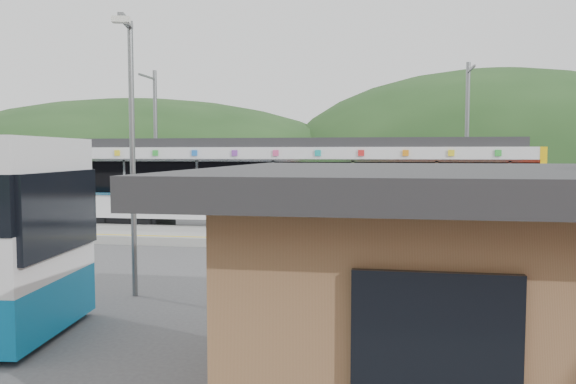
# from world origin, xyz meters

# --- Properties ---
(ground) EXTENTS (120.00, 120.00, 0.00)m
(ground) POSITION_xyz_m (0.00, 0.00, 0.00)
(ground) COLOR #4C4C4F
(ground) RESTS_ON ground
(hills) EXTENTS (146.00, 149.00, 26.00)m
(hills) POSITION_xyz_m (6.19, 5.29, 0.00)
(hills) COLOR #1E3D19
(hills) RESTS_ON ground
(platform) EXTENTS (26.00, 3.20, 0.30)m
(platform) POSITION_xyz_m (0.00, 3.30, 0.15)
(platform) COLOR #9E9E99
(platform) RESTS_ON ground
(yellow_line) EXTENTS (26.00, 0.10, 0.01)m
(yellow_line) POSITION_xyz_m (0.00, 2.00, 0.30)
(yellow_line) COLOR yellow
(yellow_line) RESTS_ON platform
(train) EXTENTS (20.44, 3.01, 3.74)m
(train) POSITION_xyz_m (-1.07, 6.00, 2.06)
(train) COLOR black
(train) RESTS_ON ground
(catenary_mast_west) EXTENTS (0.18, 1.80, 7.00)m
(catenary_mast_west) POSITION_xyz_m (-7.00, 8.56, 3.65)
(catenary_mast_west) COLOR slate
(catenary_mast_west) RESTS_ON ground
(catenary_mast_east) EXTENTS (0.18, 1.80, 7.00)m
(catenary_mast_east) POSITION_xyz_m (7.00, 8.56, 3.65)
(catenary_mast_east) COLOR slate
(catenary_mast_east) RESTS_ON ground
(lamp_post) EXTENTS (0.38, 1.09, 6.03)m
(lamp_post) POSITION_xyz_m (-1.89, -4.82, 3.60)
(lamp_post) COLOR slate
(lamp_post) RESTS_ON ground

